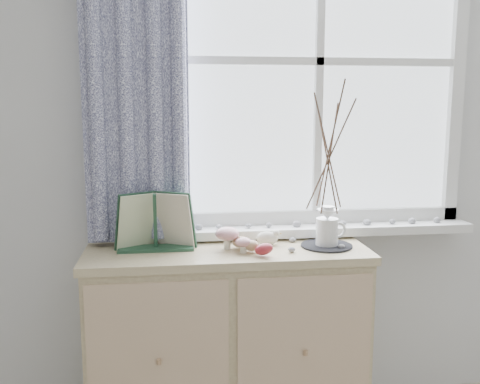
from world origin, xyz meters
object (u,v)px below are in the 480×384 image
Objects in this scene: sideboard at (227,342)px; twig_pitcher at (329,152)px; botanical_book at (155,222)px; toadstool_cluster at (231,236)px.

twig_pitcher is (0.43, -0.03, 0.84)m from sideboard.
twig_pitcher is at bearing -1.70° from botanical_book.
toadstool_cluster is (0.02, -0.03, 0.48)m from sideboard.
sideboard is at bearing 1.79° from botanical_book.
botanical_book is 0.78m from twig_pitcher.
toadstool_cluster is (0.32, -0.01, -0.07)m from botanical_book.
sideboard is 7.70× the size of toadstool_cluster.
toadstool_cluster is at bearing -60.41° from sideboard.
toadstool_cluster is 0.54m from twig_pitcher.
sideboard is 0.94m from twig_pitcher.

